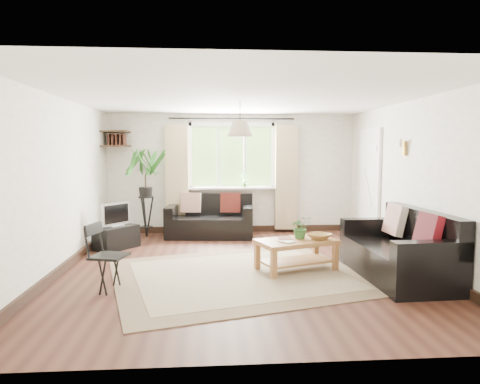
{
  "coord_description": "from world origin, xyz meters",
  "views": [
    {
      "loc": [
        -0.45,
        -5.93,
        1.67
      ],
      "look_at": [
        0.0,
        0.4,
        1.05
      ],
      "focal_mm": 32.0,
      "sensor_mm": 36.0,
      "label": 1
    }
  ],
  "objects": [
    {
      "name": "floor",
      "position": [
        0.0,
        0.0,
        0.0
      ],
      "size": [
        5.5,
        5.5,
        0.0
      ],
      "primitive_type": "plane",
      "color": "black",
      "rests_on": "ground"
    },
    {
      "name": "ceiling",
      "position": [
        0.0,
        0.0,
        2.4
      ],
      "size": [
        5.5,
        5.5,
        0.0
      ],
      "primitive_type": "plane",
      "rotation": [
        3.14,
        0.0,
        0.0
      ],
      "color": "white",
      "rests_on": "floor"
    },
    {
      "name": "wall_back",
      "position": [
        0.0,
        2.75,
        1.2
      ],
      "size": [
        5.0,
        0.02,
        2.4
      ],
      "primitive_type": "cube",
      "color": "beige",
      "rests_on": "floor"
    },
    {
      "name": "wall_front",
      "position": [
        0.0,
        -2.75,
        1.2
      ],
      "size": [
        5.0,
        0.02,
        2.4
      ],
      "primitive_type": "cube",
      "color": "beige",
      "rests_on": "floor"
    },
    {
      "name": "wall_left",
      "position": [
        -2.5,
        0.0,
        1.2
      ],
      "size": [
        0.02,
        5.5,
        2.4
      ],
      "primitive_type": "cube",
      "color": "beige",
      "rests_on": "floor"
    },
    {
      "name": "wall_right",
      "position": [
        2.5,
        0.0,
        1.2
      ],
      "size": [
        0.02,
        5.5,
        2.4
      ],
      "primitive_type": "cube",
      "color": "beige",
      "rests_on": "floor"
    },
    {
      "name": "rug",
      "position": [
        -0.06,
        -0.37,
        0.01
      ],
      "size": [
        3.84,
        3.52,
        0.02
      ],
      "primitive_type": "cube",
      "rotation": [
        0.0,
        0.0,
        0.27
      ],
      "color": "beige",
      "rests_on": "floor"
    },
    {
      "name": "window",
      "position": [
        0.0,
        2.71,
        1.55
      ],
      "size": [
        2.5,
        0.16,
        2.16
      ],
      "primitive_type": null,
      "color": "white",
      "rests_on": "wall_back"
    },
    {
      "name": "door",
      "position": [
        2.47,
        1.7,
        1.0
      ],
      "size": [
        0.06,
        0.96,
        2.06
      ],
      "primitive_type": "cube",
      "color": "silver",
      "rests_on": "wall_right"
    },
    {
      "name": "corner_shelf",
      "position": [
        -2.25,
        2.5,
        1.89
      ],
      "size": [
        0.5,
        0.5,
        0.34
      ],
      "primitive_type": null,
      "color": "black",
      "rests_on": "wall_back"
    },
    {
      "name": "pendant_lamp",
      "position": [
        0.0,
        0.4,
        2.05
      ],
      "size": [
        0.36,
        0.36,
        0.54
      ],
      "primitive_type": null,
      "color": "beige",
      "rests_on": "ceiling"
    },
    {
      "name": "wall_sconce",
      "position": [
        2.43,
        0.3,
        1.74
      ],
      "size": [
        0.12,
        0.12,
        0.28
      ],
      "primitive_type": null,
      "color": "beige",
      "rests_on": "wall_right"
    },
    {
      "name": "sofa_back",
      "position": [
        -0.45,
        2.28,
        0.39
      ],
      "size": [
        1.72,
        0.97,
        0.78
      ],
      "primitive_type": null,
      "rotation": [
        0.0,
        0.0,
        -0.09
      ],
      "color": "black",
      "rests_on": "floor"
    },
    {
      "name": "sofa_right",
      "position": [
        1.99,
        -0.6,
        0.42
      ],
      "size": [
        1.84,
        0.98,
        0.85
      ],
      "primitive_type": null,
      "rotation": [
        0.0,
        0.0,
        -1.53
      ],
      "color": "black",
      "rests_on": "floor"
    },
    {
      "name": "coffee_table",
      "position": [
        0.74,
        -0.18,
        0.22
      ],
      "size": [
        1.21,
        0.91,
        0.44
      ],
      "primitive_type": null,
      "rotation": [
        0.0,
        0.0,
        0.35
      ],
      "color": "brown",
      "rests_on": "floor"
    },
    {
      "name": "table_plant",
      "position": [
        0.82,
        -0.1,
        0.6
      ],
      "size": [
        0.32,
        0.29,
        0.32
      ],
      "primitive_type": "imported",
      "rotation": [
        0.0,
        0.0,
        0.14
      ],
      "color": "#2A5923",
      "rests_on": "coffee_table"
    },
    {
      "name": "bowl",
      "position": [
        1.07,
        -0.17,
        0.48
      ],
      "size": [
        0.44,
        0.44,
        0.08
      ],
      "primitive_type": "imported",
      "rotation": [
        0.0,
        0.0,
        0.65
      ],
      "color": "olive",
      "rests_on": "coffee_table"
    },
    {
      "name": "book_a",
      "position": [
        0.52,
        -0.37,
        0.45
      ],
      "size": [
        0.24,
        0.25,
        0.02
      ],
      "primitive_type": "imported",
      "rotation": [
        0.0,
        0.0,
        0.62
      ],
      "color": "white",
      "rests_on": "coffee_table"
    },
    {
      "name": "book_b",
      "position": [
        0.5,
        -0.15,
        0.45
      ],
      "size": [
        0.19,
        0.25,
        0.02
      ],
      "primitive_type": "imported",
      "rotation": [
        0.0,
        0.0,
        -0.09
      ],
      "color": "brown",
      "rests_on": "coffee_table"
    },
    {
      "name": "tv_stand",
      "position": [
        -2.04,
        1.36,
        0.19
      ],
      "size": [
        0.76,
        0.81,
        0.39
      ],
      "primitive_type": "cube",
      "rotation": [
        0.0,
        0.0,
        0.9
      ],
      "color": "black",
      "rests_on": "floor"
    },
    {
      "name": "tv",
      "position": [
        -2.04,
        1.36,
        0.6
      ],
      "size": [
        0.49,
        0.55,
        0.42
      ],
      "primitive_type": null,
      "rotation": [
        0.0,
        0.0,
        0.9
      ],
      "color": "#A5A5AA",
      "rests_on": "tv_stand"
    },
    {
      "name": "palm_stand",
      "position": [
        -1.68,
        2.36,
        0.85
      ],
      "size": [
        0.82,
        0.82,
        1.7
      ],
      "primitive_type": null,
      "rotation": [
        0.0,
        0.0,
        0.28
      ],
      "color": "black",
      "rests_on": "floor"
    },
    {
      "name": "folding_chair",
      "position": [
        -1.65,
        -0.86,
        0.4
      ],
      "size": [
        0.51,
        0.51,
        0.81
      ],
      "primitive_type": null,
      "rotation": [
        0.0,
        0.0,
        1.32
      ],
      "color": "black",
      "rests_on": "floor"
    },
    {
      "name": "sill_plant",
      "position": [
        0.25,
        2.63,
        1.06
      ],
      "size": [
        0.14,
        0.1,
        0.27
      ],
      "primitive_type": "imported",
      "color": "#2D6023",
      "rests_on": "window"
    }
  ]
}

